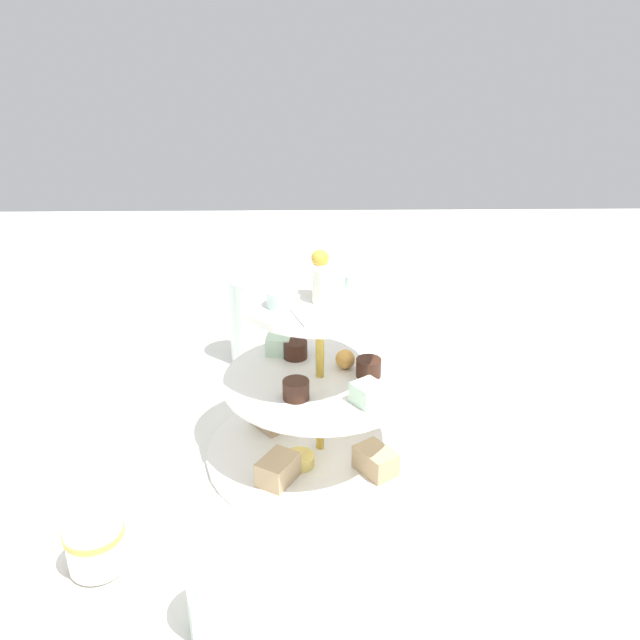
# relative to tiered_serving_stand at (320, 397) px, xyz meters

# --- Properties ---
(ground_plane) EXTENTS (2.40, 2.40, 0.00)m
(ground_plane) POSITION_rel_tiered_serving_stand_xyz_m (-0.00, -0.00, -0.08)
(ground_plane) COLOR silver
(tiered_serving_stand) EXTENTS (0.28, 0.28, 0.27)m
(tiered_serving_stand) POSITION_rel_tiered_serving_stand_xyz_m (0.00, 0.00, 0.00)
(tiered_serving_stand) COLOR white
(tiered_serving_stand) RESTS_ON ground_plane
(water_glass_tall_right) EXTENTS (0.07, 0.07, 0.14)m
(water_glass_tall_right) POSITION_rel_tiered_serving_stand_xyz_m (-0.26, -0.10, -0.01)
(water_glass_tall_right) COLOR silver
(water_glass_tall_right) RESTS_ON ground_plane
(water_glass_short_left) EXTENTS (0.06, 0.06, 0.07)m
(water_glass_short_left) POSITION_rel_tiered_serving_stand_xyz_m (0.26, -0.09, -0.05)
(water_glass_short_left) COLOR silver
(water_glass_short_left) RESTS_ON ground_plane
(teacup_with_saucer) EXTENTS (0.09, 0.09, 0.05)m
(teacup_with_saucer) POSITION_rel_tiered_serving_stand_xyz_m (0.19, -0.22, -0.06)
(teacup_with_saucer) COLOR white
(teacup_with_saucer) RESTS_ON ground_plane
(butter_knife_left) EXTENTS (0.14, 0.12, 0.00)m
(butter_knife_left) POSITION_rel_tiered_serving_stand_xyz_m (-0.17, 0.28, -0.08)
(butter_knife_left) COLOR silver
(butter_knife_left) RESTS_ON ground_plane
(butter_knife_right) EXTENTS (0.17, 0.02, 0.00)m
(butter_knife_right) POSITION_rel_tiered_serving_stand_xyz_m (-0.03, -0.33, -0.08)
(butter_knife_right) COLOR silver
(butter_knife_right) RESTS_ON ground_plane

